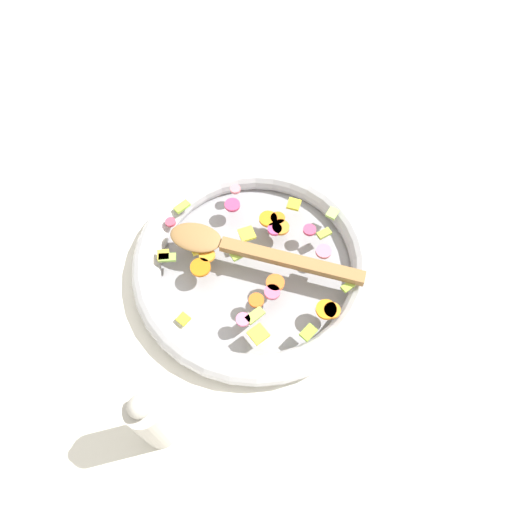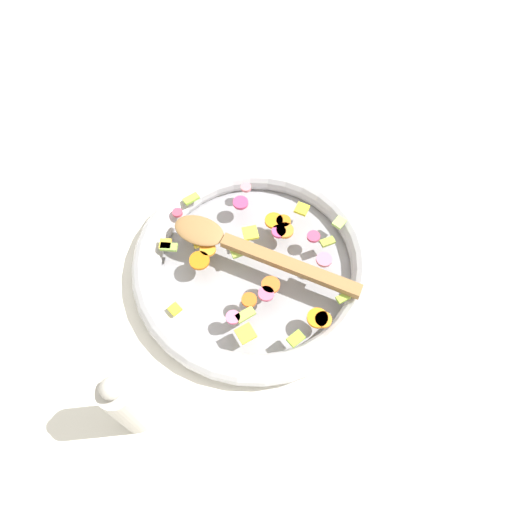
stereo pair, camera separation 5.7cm
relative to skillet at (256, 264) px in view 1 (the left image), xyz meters
name	(u,v)px [view 1 (the left image)]	position (x,y,z in m)	size (l,w,h in m)	color
ground_plane	(256,270)	(0.00, 0.00, -0.02)	(4.00, 4.00, 0.00)	silver
skillet	(256,264)	(0.00, 0.00, 0.00)	(0.43, 0.43, 0.05)	gray
chopped_vegetables	(261,258)	(-0.01, 0.00, 0.03)	(0.34, 0.34, 0.01)	orange
wooden_spoon	(244,249)	(0.02, 0.01, 0.04)	(0.31, 0.20, 0.01)	olive
pepper_mill	(152,421)	(-0.09, 0.30, 0.06)	(0.05, 0.05, 0.18)	#B2ADA3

